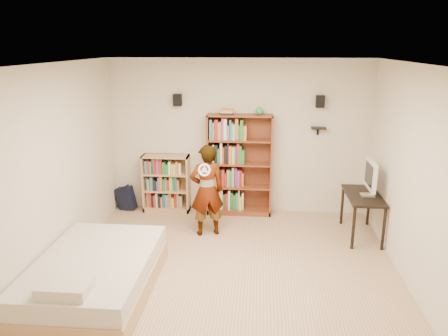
{
  "coord_description": "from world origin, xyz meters",
  "views": [
    {
      "loc": [
        0.37,
        -4.97,
        2.93
      ],
      "look_at": [
        -0.1,
        0.6,
        1.33
      ],
      "focal_mm": 35.0,
      "sensor_mm": 36.0,
      "label": 1
    }
  ],
  "objects_px": {
    "daybed": "(95,271)",
    "tall_bookshelf": "(239,165)",
    "low_bookshelf": "(166,183)",
    "person": "(207,190)",
    "computer_desk": "(362,215)"
  },
  "relations": [
    {
      "from": "daybed",
      "to": "tall_bookshelf",
      "type": "bearing_deg",
      "value": 60.16
    },
    {
      "from": "tall_bookshelf",
      "to": "low_bookshelf",
      "type": "distance_m",
      "value": 1.36
    },
    {
      "from": "daybed",
      "to": "person",
      "type": "bearing_deg",
      "value": 58.37
    },
    {
      "from": "low_bookshelf",
      "to": "person",
      "type": "distance_m",
      "value": 1.29
    },
    {
      "from": "low_bookshelf",
      "to": "computer_desk",
      "type": "xyz_separation_m",
      "value": [
        3.26,
        -0.82,
        -0.17
      ]
    },
    {
      "from": "low_bookshelf",
      "to": "computer_desk",
      "type": "height_order",
      "value": "low_bookshelf"
    },
    {
      "from": "tall_bookshelf",
      "to": "daybed",
      "type": "xyz_separation_m",
      "value": [
        -1.59,
        -2.77,
        -0.59
      ]
    },
    {
      "from": "tall_bookshelf",
      "to": "low_bookshelf",
      "type": "bearing_deg",
      "value": 179.62
    },
    {
      "from": "person",
      "to": "low_bookshelf",
      "type": "bearing_deg",
      "value": -66.39
    },
    {
      "from": "daybed",
      "to": "person",
      "type": "relative_size",
      "value": 1.4
    },
    {
      "from": "daybed",
      "to": "low_bookshelf",
      "type": "bearing_deg",
      "value": 84.18
    },
    {
      "from": "tall_bookshelf",
      "to": "low_bookshelf",
      "type": "xyz_separation_m",
      "value": [
        -1.31,
        0.01,
        -0.37
      ]
    },
    {
      "from": "computer_desk",
      "to": "daybed",
      "type": "xyz_separation_m",
      "value": [
        -3.54,
        -1.96,
        -0.04
      ]
    },
    {
      "from": "computer_desk",
      "to": "person",
      "type": "relative_size",
      "value": 0.69
    },
    {
      "from": "computer_desk",
      "to": "tall_bookshelf",
      "type": "bearing_deg",
      "value": 157.47
    }
  ]
}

